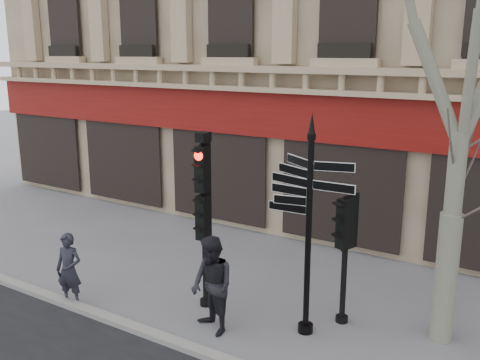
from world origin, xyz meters
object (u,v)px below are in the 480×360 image
Objects in this scene: fingerpost at (310,189)px; traffic_signal_main at (204,199)px; traffic_signal_secondary at (346,237)px; pedestrian_a at (69,270)px; pedestrian_b at (212,286)px.

fingerpost is 1.14× the size of traffic_signal_main.
pedestrian_a is at bearing -136.62° from traffic_signal_secondary.
pedestrian_b is at bearing -120.71° from traffic_signal_secondary.
pedestrian_a is (-5.21, -2.42, -1.01)m from traffic_signal_secondary.
traffic_signal_main is at bearing 14.88° from pedestrian_a.
traffic_signal_secondary is at bearing 67.96° from fingerpost.
traffic_signal_secondary reaches higher than pedestrian_a.
fingerpost reaches higher than traffic_signal_main.
fingerpost is 2.36m from traffic_signal_main.
pedestrian_a is 0.83× the size of pedestrian_b.
fingerpost is 2.63m from pedestrian_b.
traffic_signal_secondary is 5.84m from pedestrian_a.
pedestrian_a is at bearing -152.76° from fingerpost.
traffic_signal_main is 2.34× the size of pedestrian_a.
fingerpost is 2.22× the size of pedestrian_b.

